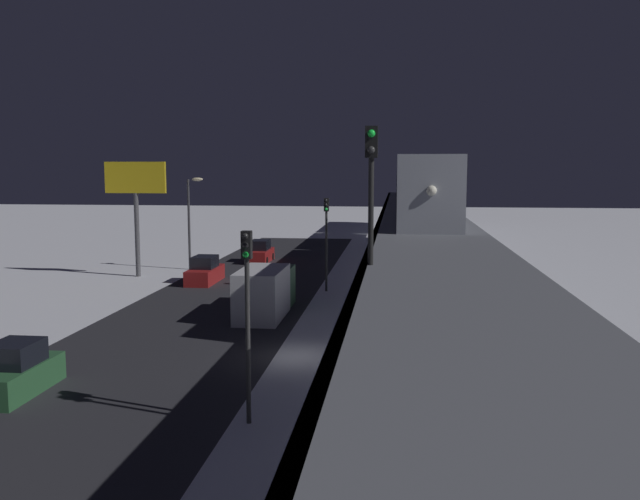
% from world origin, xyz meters
% --- Properties ---
extents(ground_plane, '(240.00, 240.00, 0.00)m').
position_xyz_m(ground_plane, '(0.00, 0.00, 0.00)').
color(ground_plane, white).
extents(avenue_asphalt, '(11.00, 102.03, 0.01)m').
position_xyz_m(avenue_asphalt, '(6.41, 0.00, 0.00)').
color(avenue_asphalt, '#28282D').
rests_on(avenue_asphalt, ground_plane).
extents(elevated_railway, '(5.00, 102.03, 5.59)m').
position_xyz_m(elevated_railway, '(-5.81, 0.00, 4.82)').
color(elevated_railway, slate).
rests_on(elevated_railway, ground_plane).
extents(subway_train, '(2.94, 74.07, 3.40)m').
position_xyz_m(subway_train, '(-5.90, -36.65, 7.37)').
color(subway_train, '#999EA8').
rests_on(subway_train, elevated_railway).
extents(rail_signal, '(0.36, 0.41, 4.00)m').
position_xyz_m(rail_signal, '(-3.72, 9.61, 8.32)').
color(rail_signal, black).
rests_on(rail_signal, elevated_railway).
extents(sedan_red, '(1.91, 4.56, 1.97)m').
position_xyz_m(sedan_red, '(7.81, -30.19, 0.78)').
color(sedan_red, '#A51E1E').
rests_on(sedan_red, ground_plane).
extents(sedan_red_2, '(1.80, 4.69, 1.97)m').
position_xyz_m(sedan_red_2, '(9.61, -18.78, 0.80)').
color(sedan_red_2, '#A51E1E').
rests_on(sedan_red_2, ground_plane).
extents(sedan_green, '(1.80, 4.07, 1.97)m').
position_xyz_m(sedan_green, '(9.61, 6.11, 0.80)').
color(sedan_green, '#2D6038').
rests_on(sedan_green, ground_plane).
extents(box_truck, '(2.40, 7.40, 2.80)m').
position_xyz_m(box_truck, '(3.01, -8.53, 1.35)').
color(box_truck, '#2D6038').
rests_on(box_truck, ground_plane).
extents(traffic_light_near, '(0.32, 0.44, 6.40)m').
position_xyz_m(traffic_light_near, '(0.31, 8.04, 4.20)').
color(traffic_light_near, '#2D2D2D').
rests_on(traffic_light_near, ground_plane).
extents(traffic_light_mid, '(0.32, 0.44, 6.40)m').
position_xyz_m(traffic_light_mid, '(0.31, -16.28, 4.20)').
color(traffic_light_mid, '#2D2D2D').
rests_on(traffic_light_mid, ground_plane).
extents(commercial_billboard, '(4.80, 0.36, 8.90)m').
position_xyz_m(commercial_billboard, '(15.61, -20.96, 6.83)').
color(commercial_billboard, '#4C4C51').
rests_on(commercial_billboard, ground_plane).
extents(street_lamp_far, '(1.35, 0.44, 7.65)m').
position_xyz_m(street_lamp_far, '(12.49, -25.00, 4.81)').
color(street_lamp_far, '#38383D').
rests_on(street_lamp_far, ground_plane).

